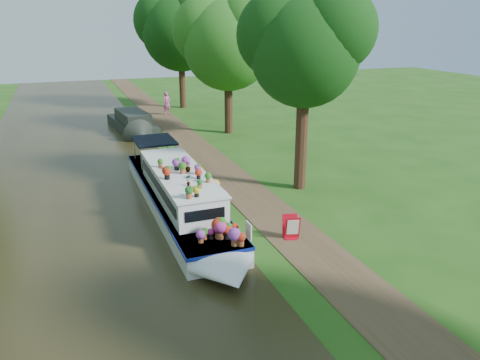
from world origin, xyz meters
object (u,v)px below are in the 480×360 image
at_px(second_boat, 133,123).
at_px(sandwich_board, 291,228).
at_px(plant_boat, 181,195).
at_px(pedestrian_pink, 167,103).

distance_m(second_boat, sandwich_board, 19.73).
distance_m(plant_boat, sandwich_board, 4.84).
height_order(second_boat, pedestrian_pink, pedestrian_pink).
xyz_separation_m(plant_boat, pedestrian_pink, (4.13, 21.20, 0.13)).
distance_m(sandwich_board, pedestrian_pink, 24.85).
relative_size(sandwich_board, pedestrian_pink, 0.46).
bearing_deg(second_boat, pedestrian_pink, 49.10).
xyz_separation_m(plant_boat, sandwich_board, (3.18, -3.62, -0.43)).
xyz_separation_m(second_boat, pedestrian_pink, (3.63, 5.27, 0.39)).
relative_size(plant_boat, pedestrian_pink, 7.11).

